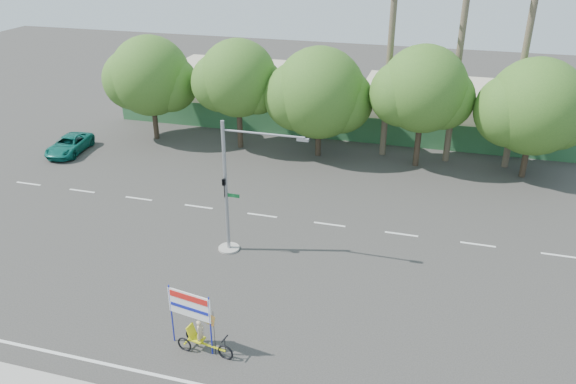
# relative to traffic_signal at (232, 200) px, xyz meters

# --- Properties ---
(ground) EXTENTS (120.00, 120.00, 0.00)m
(ground) POSITION_rel_traffic_signal_xyz_m (2.20, -3.98, -2.92)
(ground) COLOR #33302D
(ground) RESTS_ON ground
(fence) EXTENTS (38.00, 0.08, 2.00)m
(fence) POSITION_rel_traffic_signal_xyz_m (2.20, 17.52, -1.92)
(fence) COLOR #336B3D
(fence) RESTS_ON ground
(building_left) EXTENTS (12.00, 8.00, 4.00)m
(building_left) POSITION_rel_traffic_signal_xyz_m (-7.80, 22.02, -0.92)
(building_left) COLOR beige
(building_left) RESTS_ON ground
(building_right) EXTENTS (14.00, 8.00, 3.60)m
(building_right) POSITION_rel_traffic_signal_xyz_m (10.20, 22.02, -1.12)
(building_right) COLOR beige
(building_right) RESTS_ON ground
(tree_far_left) EXTENTS (7.14, 6.00, 7.96)m
(tree_far_left) POSITION_rel_traffic_signal_xyz_m (-11.85, 14.02, 1.84)
(tree_far_left) COLOR #473828
(tree_far_left) RESTS_ON ground
(tree_left) EXTENTS (6.66, 5.60, 8.07)m
(tree_left) POSITION_rel_traffic_signal_xyz_m (-4.85, 14.02, 2.14)
(tree_left) COLOR #473828
(tree_left) RESTS_ON ground
(tree_center) EXTENTS (7.62, 6.40, 7.85)m
(tree_center) POSITION_rel_traffic_signal_xyz_m (1.14, 14.02, 1.55)
(tree_center) COLOR #473828
(tree_center) RESTS_ON ground
(tree_right) EXTENTS (6.90, 5.80, 8.36)m
(tree_right) POSITION_rel_traffic_signal_xyz_m (8.15, 14.02, 2.32)
(tree_right) COLOR #473828
(tree_right) RESTS_ON ground
(tree_far_right) EXTENTS (7.38, 6.20, 7.94)m
(tree_far_right) POSITION_rel_traffic_signal_xyz_m (15.15, 14.02, 1.73)
(tree_far_right) COLOR #473828
(tree_far_right) RESTS_ON ground
(palm_tall) EXTENTS (3.73, 3.79, 17.45)m
(palm_tall) POSITION_rel_traffic_signal_xyz_m (10.20, 15.52, 7.55)
(palm_tall) COLOR #70604C
(palm_tall) RESTS_ON ground
(palm_mid) EXTENTS (3.73, 3.79, 15.45)m
(palm_mid) POSITION_rel_traffic_signal_xyz_m (14.20, 15.52, 6.48)
(palm_mid) COLOR #70604C
(palm_mid) RESTS_ON ground
(palm_short) EXTENTS (3.73, 3.79, 14.45)m
(palm_short) POSITION_rel_traffic_signal_xyz_m (5.70, 15.52, 5.94)
(palm_short) COLOR #70604C
(palm_short) RESTS_ON ground
(traffic_signal) EXTENTS (4.72, 1.10, 7.00)m
(traffic_signal) POSITION_rel_traffic_signal_xyz_m (0.00, 0.00, 0.00)
(traffic_signal) COLOR gray
(traffic_signal) RESTS_ON ground
(trike_billboard) EXTENTS (2.79, 0.88, 2.76)m
(trike_billboard) POSITION_rel_traffic_signal_xyz_m (1.30, -7.42, -1.81)
(trike_billboard) COLOR black
(trike_billboard) RESTS_ON ground
(pickup_truck) EXTENTS (2.61, 4.69, 1.24)m
(pickup_truck) POSITION_rel_traffic_signal_xyz_m (-16.48, 9.48, -2.30)
(pickup_truck) COLOR #0E6759
(pickup_truck) RESTS_ON ground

